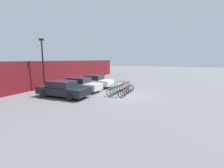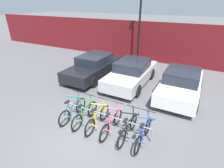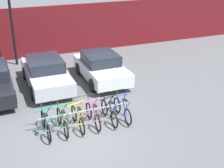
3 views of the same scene
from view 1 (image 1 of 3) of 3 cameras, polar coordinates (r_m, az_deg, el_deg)
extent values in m
plane|color=#59595B|center=(13.82, 5.06, -4.11)|extent=(120.00, 120.00, 0.00)
cube|color=maroon|center=(18.75, -23.75, 3.38)|extent=(36.00, 0.16, 3.04)
cylinder|color=gray|center=(14.27, 2.98, -1.40)|extent=(3.51, 0.04, 0.04)
cylinder|color=gray|center=(12.73, 0.27, -3.97)|extent=(0.04, 0.04, 0.55)
cylinder|color=gray|center=(15.96, 5.13, -1.29)|extent=(0.04, 0.04, 0.55)
torus|color=black|center=(12.71, 3.52, -3.76)|extent=(0.06, 0.66, 0.66)
torus|color=black|center=(13.08, -0.83, -3.36)|extent=(0.06, 0.66, 0.66)
cylinder|color=#197A7F|center=(12.88, 0.67, -2.11)|extent=(0.60, 0.04, 0.76)
cylinder|color=#197A7F|center=(12.80, 0.89, -0.77)|extent=(0.68, 0.04, 0.16)
cylinder|color=#197A7F|center=(12.77, 2.06, -2.49)|extent=(0.14, 0.04, 0.63)
cylinder|color=#197A7F|center=(12.70, 2.91, -2.45)|extent=(0.32, 0.03, 0.58)
cylinder|color=#197A7F|center=(12.78, 2.67, -3.79)|extent=(0.40, 0.03, 0.08)
cylinder|color=#197A7F|center=(13.00, -0.66, -1.89)|extent=(0.12, 0.04, 0.69)
cylinder|color=black|center=(12.91, -0.49, -0.31)|extent=(0.52, 0.03, 0.03)
cube|color=black|center=(12.67, 2.46, -1.01)|extent=(0.10, 0.22, 0.05)
torus|color=black|center=(13.27, 4.39, -3.21)|extent=(0.06, 0.66, 0.66)
torus|color=black|center=(13.63, 0.20, -2.84)|extent=(0.06, 0.66, 0.66)
cylinder|color=#288438|center=(13.43, 1.65, -1.63)|extent=(0.60, 0.04, 0.76)
cylinder|color=#288438|center=(13.36, 1.86, -0.35)|extent=(0.68, 0.04, 0.16)
cylinder|color=#288438|center=(13.33, 2.99, -1.99)|extent=(0.14, 0.04, 0.63)
cylinder|color=#288438|center=(13.26, 3.80, -1.95)|extent=(0.32, 0.03, 0.58)
cylinder|color=#288438|center=(13.34, 3.58, -3.24)|extent=(0.40, 0.03, 0.08)
cylinder|color=#288438|center=(13.54, 0.36, -1.43)|extent=(0.12, 0.04, 0.69)
cylinder|color=black|center=(13.47, 0.53, 0.08)|extent=(0.52, 0.03, 0.03)
cube|color=black|center=(13.23, 3.38, -0.58)|extent=(0.10, 0.22, 0.05)
torus|color=black|center=(13.81, 5.17, -2.72)|extent=(0.06, 0.66, 0.66)
torus|color=black|center=(14.16, 1.12, -2.38)|extent=(0.06, 0.66, 0.66)
cylinder|color=yellow|center=(13.97, 2.52, -1.21)|extent=(0.60, 0.04, 0.76)
cylinder|color=yellow|center=(13.90, 2.73, 0.03)|extent=(0.68, 0.04, 0.16)
cylinder|color=yellow|center=(13.87, 3.82, -1.55)|extent=(0.14, 0.04, 0.63)
cylinder|color=yellow|center=(13.80, 4.60, -1.51)|extent=(0.32, 0.03, 0.58)
cylinder|color=yellow|center=(13.88, 4.38, -2.75)|extent=(0.40, 0.03, 0.08)
cylinder|color=yellow|center=(14.08, 1.28, -1.02)|extent=(0.12, 0.04, 0.69)
cylinder|color=black|center=(14.00, 1.45, 0.44)|extent=(0.52, 0.03, 0.03)
cube|color=black|center=(13.78, 4.20, -0.19)|extent=(0.10, 0.22, 0.05)
torus|color=black|center=(14.38, 5.90, -2.25)|extent=(0.06, 0.66, 0.66)
torus|color=black|center=(14.71, 1.99, -1.94)|extent=(0.06, 0.66, 0.66)
cylinder|color=#E55993|center=(14.53, 3.35, -0.81)|extent=(0.60, 0.04, 0.76)
cylinder|color=#E55993|center=(14.46, 3.56, 0.38)|extent=(0.68, 0.04, 0.16)
cylinder|color=#E55993|center=(14.43, 4.61, -1.14)|extent=(0.14, 0.04, 0.63)
cylinder|color=#E55993|center=(14.37, 5.36, -1.09)|extent=(0.32, 0.03, 0.58)
cylinder|color=#E55993|center=(14.44, 5.14, -2.29)|extent=(0.40, 0.03, 0.08)
cylinder|color=#E55993|center=(14.63, 2.15, -0.63)|extent=(0.12, 0.04, 0.69)
cylinder|color=black|center=(14.56, 2.31, 0.77)|extent=(0.52, 0.03, 0.03)
cube|color=black|center=(14.35, 4.97, 0.17)|extent=(0.10, 0.22, 0.05)
torus|color=black|center=(15.00, 6.64, -1.79)|extent=(0.06, 0.66, 0.66)
torus|color=black|center=(15.32, 2.87, -1.50)|extent=(0.06, 0.66, 0.66)
cylinder|color=black|center=(15.14, 4.18, -0.41)|extent=(0.60, 0.04, 0.76)
cylinder|color=black|center=(15.07, 4.39, 0.74)|extent=(0.68, 0.04, 0.16)
cylinder|color=black|center=(15.05, 5.39, -0.72)|extent=(0.14, 0.04, 0.63)
cylinder|color=black|center=(14.99, 6.12, -0.68)|extent=(0.32, 0.03, 0.58)
cylinder|color=black|center=(15.06, 5.91, -1.82)|extent=(0.40, 0.03, 0.08)
cylinder|color=black|center=(15.24, 3.03, -0.24)|extent=(0.12, 0.04, 0.69)
cylinder|color=black|center=(15.17, 3.19, 1.11)|extent=(0.52, 0.03, 0.03)
cube|color=black|center=(14.96, 5.75, 0.54)|extent=(0.10, 0.22, 0.05)
torus|color=black|center=(15.52, 7.22, -1.42)|extent=(0.06, 0.66, 0.66)
torus|color=black|center=(15.83, 3.56, -1.15)|extent=(0.06, 0.66, 0.66)
cylinder|color=#284CB7|center=(15.66, 4.84, -0.09)|extent=(0.60, 0.04, 0.76)
cylinder|color=#284CB7|center=(15.60, 5.04, 1.02)|extent=(0.68, 0.04, 0.16)
cylinder|color=#284CB7|center=(15.57, 6.01, -0.39)|extent=(0.14, 0.04, 0.63)
cylinder|color=#284CB7|center=(15.51, 6.72, -0.35)|extent=(0.32, 0.03, 0.58)
cylinder|color=#284CB7|center=(15.58, 6.51, -1.46)|extent=(0.40, 0.03, 0.08)
cylinder|color=#284CB7|center=(15.76, 3.72, 0.07)|extent=(0.12, 0.04, 0.69)
cylinder|color=black|center=(15.69, 3.88, 1.38)|extent=(0.52, 0.03, 0.03)
cube|color=black|center=(15.49, 6.36, 0.83)|extent=(0.10, 0.22, 0.05)
cube|color=black|center=(13.58, -18.10, -2.33)|extent=(1.80, 4.58, 0.62)
cube|color=#1E232D|center=(13.56, -18.58, 0.07)|extent=(1.58, 2.10, 0.52)
cylinder|color=black|center=(13.95, -24.48, -3.45)|extent=(0.20, 0.64, 0.64)
cylinder|color=black|center=(15.13, -19.74, -2.22)|extent=(0.20, 0.64, 0.64)
cylinder|color=black|center=(12.16, -15.93, -4.75)|extent=(0.20, 0.64, 0.64)
cylinder|color=black|center=(13.50, -11.39, -3.19)|extent=(0.20, 0.64, 0.64)
cube|color=#B7B7BC|center=(15.58, -12.14, -0.63)|extent=(1.80, 4.41, 0.62)
cube|color=#1E232D|center=(15.56, -12.54, 1.47)|extent=(1.58, 2.03, 0.52)
cylinder|color=black|center=(15.74, -17.72, -1.68)|extent=(0.20, 0.64, 0.64)
cylinder|color=black|center=(17.05, -13.99, -0.69)|extent=(0.20, 0.64, 0.64)
cylinder|color=black|center=(14.23, -9.85, -2.50)|extent=(0.20, 0.64, 0.64)
cylinder|color=black|center=(15.67, -6.48, -1.34)|extent=(0.20, 0.64, 0.64)
cube|color=silver|center=(17.72, -6.33, 0.70)|extent=(1.80, 4.00, 0.62)
cube|color=#1E232D|center=(17.69, -6.65, 2.55)|extent=(1.58, 1.84, 0.52)
cylinder|color=black|center=(17.64, -10.96, -0.26)|extent=(0.20, 0.64, 0.64)
cylinder|color=black|center=(19.06, -8.11, 0.53)|extent=(0.20, 0.64, 0.64)
cylinder|color=black|center=(16.48, -4.25, -0.78)|extent=(0.20, 0.64, 0.64)
cylinder|color=black|center=(17.99, -1.77, 0.09)|extent=(0.20, 0.64, 0.64)
cylinder|color=black|center=(17.09, -24.72, 6.17)|extent=(0.14, 0.14, 5.03)
cube|color=black|center=(17.19, -25.34, 15.05)|extent=(0.24, 0.44, 0.20)
camera|label=2|loc=(15.95, 23.25, 13.09)|focal=28.00mm
camera|label=3|loc=(11.92, 52.31, 20.62)|focal=50.00mm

